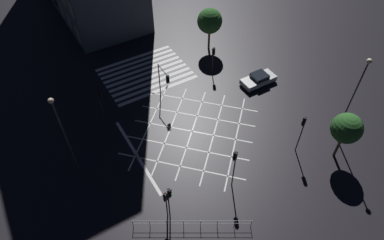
{
  "coord_description": "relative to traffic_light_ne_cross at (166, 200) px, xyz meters",
  "views": [
    {
      "loc": [
        11.98,
        20.09,
        26.29
      ],
      "look_at": [
        0.0,
        0.0,
        1.67
      ],
      "focal_mm": 32.0,
      "sensor_mm": 36.0,
      "label": 1
    }
  ],
  "objects": [
    {
      "name": "waiting_car",
      "position": [
        -17.21,
        -9.56,
        -1.77
      ],
      "size": [
        4.17,
        1.84,
        1.26
      ],
      "color": "silver",
      "rests_on": "ground_plane"
    },
    {
      "name": "pedestrian_railing",
      "position": [
        -1.25,
        1.99,
        -1.7
      ],
      "size": [
        8.28,
        4.95,
        1.05
      ],
      "rotation": [
        0.0,
        0.0,
        2.6
      ],
      "color": "#9EA0A5",
      "rests_on": "ground_plane"
    },
    {
      "name": "traffic_light_ne_cross",
      "position": [
        0.0,
        0.0,
        0.0
      ],
      "size": [
        0.36,
        0.39,
        3.31
      ],
      "rotation": [
        0.0,
        0.0,
        -1.57
      ],
      "color": "#2D2D30",
      "rests_on": "ground_plane"
    },
    {
      "name": "street_lamp_east",
      "position": [
        -18.89,
        0.9,
        3.86
      ],
      "size": [
        0.46,
        0.46,
        9.48
      ],
      "color": "#2D2D30",
      "rests_on": "ground_plane"
    },
    {
      "name": "traffic_light_ne_main",
      "position": [
        -0.18,
        0.38,
        0.67
      ],
      "size": [
        0.39,
        0.36,
        4.26
      ],
      "rotation": [
        0.0,
        0.0,
        3.14
      ],
      "color": "#2D2D30",
      "rests_on": "ground_plane"
    },
    {
      "name": "traffic_light_sw_cross",
      "position": [
        -13.7,
        -14.0,
        0.18
      ],
      "size": [
        0.36,
        0.39,
        3.56
      ],
      "rotation": [
        0.0,
        0.0,
        1.57
      ],
      "color": "#2D2D30",
      "rests_on": "ground_plane"
    },
    {
      "name": "traffic_light_median_south",
      "position": [
        -6.47,
        -12.59,
        0.74
      ],
      "size": [
        0.36,
        2.42,
        4.23
      ],
      "rotation": [
        0.0,
        0.0,
        1.57
      ],
      "color": "#2D2D30",
      "rests_on": "ground_plane"
    },
    {
      "name": "street_tree_far",
      "position": [
        -16.78,
        2.68,
        1.5
      ],
      "size": [
        2.8,
        2.8,
        5.28
      ],
      "color": "brown",
      "rests_on": "ground_plane"
    },
    {
      "name": "street_lamp_west",
      "position": [
        4.9,
        -7.99,
        3.58
      ],
      "size": [
        0.44,
        0.44,
        9.27
      ],
      "color": "#2D2D30",
      "rests_on": "ground_plane"
    },
    {
      "name": "traffic_light_nw_cross",
      "position": [
        -14.03,
        0.22,
        0.82
      ],
      "size": [
        0.36,
        0.39,
        4.49
      ],
      "rotation": [
        0.0,
        0.0,
        -1.57
      ],
      "color": "#2D2D30",
      "rests_on": "ground_plane"
    },
    {
      "name": "traffic_light_se_main",
      "position": [
        0.3,
        -13.68,
        0.13
      ],
      "size": [
        0.39,
        0.36,
        3.49
      ],
      "rotation": [
        0.0,
        0.0,
        3.14
      ],
      "color": "#2D2D30",
      "rests_on": "ground_plane"
    },
    {
      "name": "road_markings",
      "position": [
        -6.32,
        -14.61,
        -2.36
      ],
      "size": [
        15.35,
        22.52,
        0.01
      ],
      "color": "silver",
      "rests_on": "ground_plane"
    },
    {
      "name": "traffic_light_median_north",
      "position": [
        -6.37,
        0.27,
        0.89
      ],
      "size": [
        0.36,
        0.39,
        4.58
      ],
      "rotation": [
        0.0,
        0.0,
        -1.57
      ],
      "color": "#2D2D30",
      "rests_on": "ground_plane"
    },
    {
      "name": "street_tree_near",
      "position": [
        -16.09,
        -18.6,
        1.6
      ],
      "size": [
        3.14,
        3.14,
        5.55
      ],
      "color": "brown",
      "rests_on": "ground_plane"
    },
    {
      "name": "ground_plane",
      "position": [
        -6.61,
        -7.0,
        -2.37
      ],
      "size": [
        200.0,
        200.0,
        0.0
      ],
      "primitive_type": "plane",
      "color": "black"
    }
  ]
}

